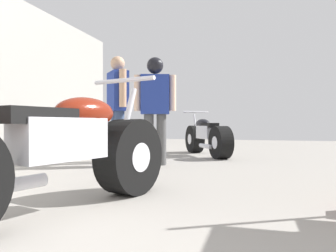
% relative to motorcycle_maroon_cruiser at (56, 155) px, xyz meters
% --- Properties ---
extents(ground_plane, '(18.08, 18.08, 0.00)m').
position_rel_motorcycle_maroon_cruiser_xyz_m(ground_plane, '(0.38, 1.89, -0.42)').
color(ground_plane, gray).
extents(motorcycle_maroon_cruiser, '(0.94, 2.20, 1.04)m').
position_rel_motorcycle_maroon_cruiser_xyz_m(motorcycle_maroon_cruiser, '(0.00, 0.00, 0.00)').
color(motorcycle_maroon_cruiser, black).
rests_on(motorcycle_maroon_cruiser, ground_plane).
extents(motorcycle_black_naked, '(1.20, 1.79, 0.91)m').
position_rel_motorcycle_maroon_cruiser_xyz_m(motorcycle_black_naked, '(0.38, 4.45, -0.05)').
color(motorcycle_black_naked, black).
rests_on(motorcycle_black_naked, ground_plane).
extents(mechanic_in_blue, '(0.54, 0.61, 1.75)m').
position_rel_motorcycle_maroon_cruiser_xyz_m(mechanic_in_blue, '(-0.89, 2.98, 0.57)').
color(mechanic_in_blue, '#384766').
rests_on(mechanic_in_blue, ground_plane).
extents(mechanic_with_helmet, '(0.65, 0.35, 1.66)m').
position_rel_motorcycle_maroon_cruiser_xyz_m(mechanic_with_helmet, '(-0.18, 2.79, 0.57)').
color(mechanic_with_helmet, '#4C4C4C').
rests_on(mechanic_with_helmet, ground_plane).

